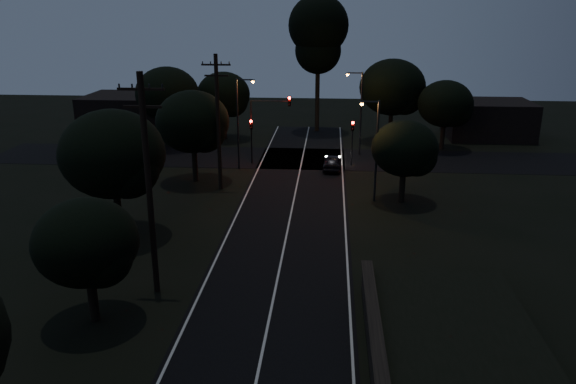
{
  "coord_description": "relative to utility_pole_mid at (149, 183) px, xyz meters",
  "views": [
    {
      "loc": [
        2.63,
        -10.01,
        13.69
      ],
      "look_at": [
        0.0,
        24.0,
        2.5
      ],
      "focal_mm": 35.0,
      "sensor_mm": 36.0,
      "label": 1
    }
  ],
  "objects": [
    {
      "name": "tree_left_b",
      "position": [
        -1.84,
        -3.09,
        -1.94
      ],
      "size": [
        4.61,
        4.61,
        5.86
      ],
      "color": "black",
      "rests_on": "ground"
    },
    {
      "name": "tree_far_ne",
      "position": [
        15.25,
        34.86,
        -0.07
      ],
      "size": [
        6.93,
        6.93,
        8.76
      ],
      "color": "black",
      "rests_on": "ground"
    },
    {
      "name": "building_left",
      "position": [
        -14.0,
        37.0,
        -3.54
      ],
      "size": [
        10.0,
        8.0,
        4.4
      ],
      "primitive_type": "cube",
      "color": "black",
      "rests_on": "ground"
    },
    {
      "name": "streetlight_c",
      "position": [
        11.83,
        15.0,
        -1.39
      ],
      "size": [
        1.46,
        0.26,
        7.5
      ],
      "color": "black",
      "rests_on": "ground"
    },
    {
      "name": "tree_left_c",
      "position": [
        -4.28,
        6.87,
        -0.55
      ],
      "size": [
        6.35,
        6.35,
        8.02
      ],
      "color": "black",
      "rests_on": "ground"
    },
    {
      "name": "road_surface",
      "position": [
        6.0,
        16.12,
        -5.73
      ],
      "size": [
        60.0,
        70.0,
        0.03
      ],
      "color": "black",
      "rests_on": "ground"
    },
    {
      "name": "signal_left",
      "position": [
        1.4,
        24.99,
        -2.9
      ],
      "size": [
        0.28,
        0.35,
        4.1
      ],
      "color": "black",
      "rests_on": "ground"
    },
    {
      "name": "tree_far_nw",
      "position": [
        -2.8,
        34.88,
        -1.03
      ],
      "size": [
        5.75,
        5.75,
        7.28
      ],
      "color": "black",
      "rests_on": "ground"
    },
    {
      "name": "tree_right_a",
      "position": [
        14.17,
        14.9,
        -1.78
      ],
      "size": [
        4.81,
        4.81,
        6.12
      ],
      "color": "black",
      "rests_on": "ground"
    },
    {
      "name": "streetlight_b",
      "position": [
        11.31,
        29.0,
        -1.1
      ],
      "size": [
        1.66,
        0.26,
        8.0
      ],
      "color": "black",
      "rests_on": "ground"
    },
    {
      "name": "building_right",
      "position": [
        26.0,
        38.0,
        -3.74
      ],
      "size": [
        9.0,
        7.0,
        4.0
      ],
      "primitive_type": "cube",
      "color": "black",
      "rests_on": "ground"
    },
    {
      "name": "signal_right",
      "position": [
        10.6,
        24.99,
        -2.9
      ],
      "size": [
        0.28,
        0.35,
        4.1
      ],
      "color": "black",
      "rests_on": "ground"
    },
    {
      "name": "utility_pole_far",
      "position": [
        0.0,
        17.0,
        -0.25
      ],
      "size": [
        2.2,
        0.3,
        10.5
      ],
      "color": "black",
      "rests_on": "ground"
    },
    {
      "name": "car",
      "position": [
        8.84,
        23.34,
        -5.07
      ],
      "size": [
        1.73,
        4.01,
        1.35
      ],
      "primitive_type": "imported",
      "rotation": [
        0.0,
        0.0,
        3.11
      ],
      "color": "black",
      "rests_on": "ground"
    },
    {
      "name": "streetlight_a",
      "position": [
        0.69,
        23.0,
        -1.1
      ],
      "size": [
        1.66,
        0.26,
        8.0
      ],
      "color": "black",
      "rests_on": "ground"
    },
    {
      "name": "tree_far_w",
      "position": [
        -7.77,
        30.87,
        -0.43
      ],
      "size": [
        6.4,
        6.4,
        8.16
      ],
      "color": "black",
      "rests_on": "ground"
    },
    {
      "name": "signal_mast",
      "position": [
        3.09,
        24.99,
        -1.4
      ],
      "size": [
        3.7,
        0.35,
        6.25
      ],
      "color": "black",
      "rests_on": "ground"
    },
    {
      "name": "tall_pine",
      "position": [
        7.0,
        40.0,
        5.26
      ],
      "size": [
        6.71,
        6.71,
        15.25
      ],
      "color": "black",
      "rests_on": "ground"
    },
    {
      "name": "utility_pole_mid",
      "position": [
        0.0,
        0.0,
        0.0
      ],
      "size": [
        2.2,
        0.3,
        11.0
      ],
      "color": "black",
      "rests_on": "ground"
    },
    {
      "name": "tree_far_e",
      "position": [
        20.19,
        31.89,
        -1.23
      ],
      "size": [
        5.48,
        5.48,
        6.96
      ],
      "color": "black",
      "rests_on": "ground"
    },
    {
      "name": "tree_left_d",
      "position": [
        -2.29,
        18.88,
        -0.87
      ],
      "size": [
        5.92,
        5.92,
        7.52
      ],
      "color": "black",
      "rests_on": "ground"
    }
  ]
}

